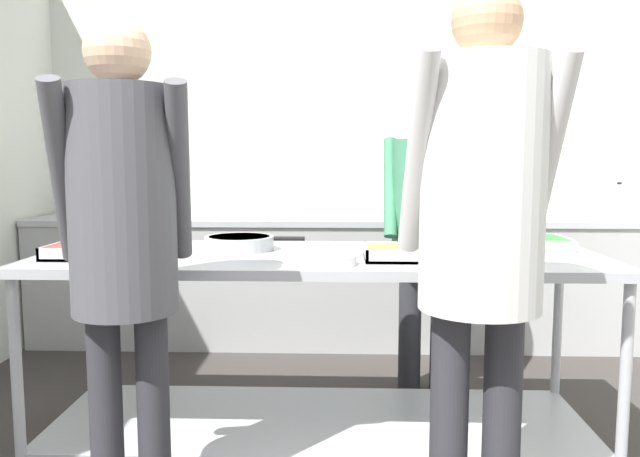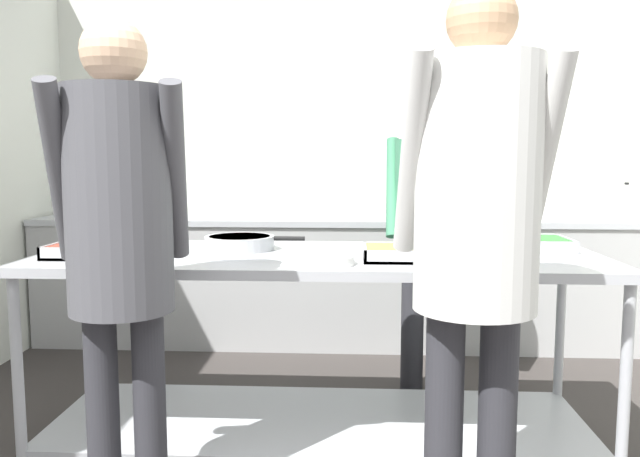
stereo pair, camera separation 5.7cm
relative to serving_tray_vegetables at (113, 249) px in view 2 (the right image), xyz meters
name	(u,v)px [view 2 (the right image)]	position (x,y,z in m)	size (l,w,h in m)	color
wall_rear	(350,154)	(1.00, 2.12, 0.42)	(4.50, 0.06, 2.65)	silver
back_counter	(349,279)	(1.00, 1.75, -0.46)	(4.34, 0.65, 0.89)	#A8A8A8
serving_counter	(319,318)	(0.88, 0.09, -0.31)	(2.44, 0.84, 0.88)	#ADAFB5
serving_tray_vegetables	(113,249)	(0.00, 0.00, 0.00)	(0.50, 0.34, 0.05)	#ADAFB5
sauce_pan	(240,242)	(0.51, 0.20, 0.01)	(0.46, 0.32, 0.06)	#ADAFB5
plate_stack	(322,260)	(0.91, -0.18, -0.01)	(0.26, 0.26, 0.04)	white
serving_tray_greens	(419,253)	(1.30, -0.04, 0.00)	(0.46, 0.27, 0.05)	#ADAFB5
serving_tray_roast	(519,244)	(1.78, 0.28, 0.00)	(0.44, 0.30, 0.05)	#ADAFB5
guest_serving_left	(120,225)	(0.27, -0.61, 0.17)	(0.49, 0.41, 1.73)	#2D2D33
guest_serving_right	(476,217)	(1.40, -0.68, 0.21)	(0.49, 0.38, 1.80)	#2D2D33
cook_behind_counter	(430,216)	(1.45, 0.81, 0.07)	(0.50, 0.39, 1.61)	#2D2D33
water_bottle	(626,202)	(2.88, 1.76, 0.09)	(0.07, 0.07, 0.25)	silver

